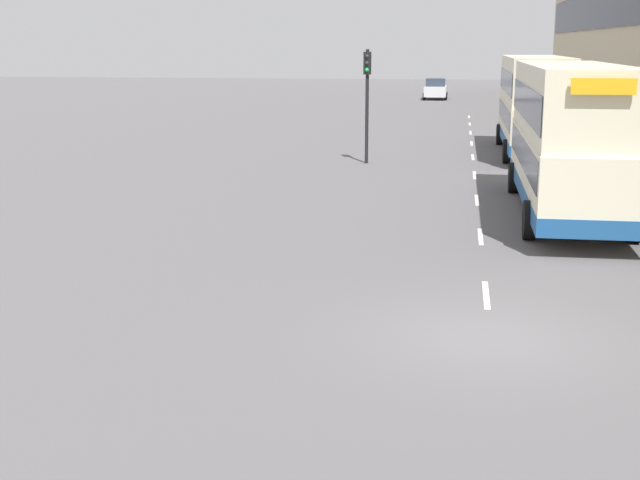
{
  "coord_description": "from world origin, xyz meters",
  "views": [
    {
      "loc": [
        -0.64,
        -14.64,
        4.89
      ],
      "look_at": [
        -5.26,
        15.0,
        -1.77
      ],
      "focal_mm": 50.0,
      "sensor_mm": 36.0,
      "label": 1
    }
  ],
  "objects_px": {
    "double_decker_bus_ahead": "(534,103)",
    "pedestrian_at_shelter": "(640,176)",
    "double_decker_bus_near": "(569,136)",
    "traffic_light_far_kerb": "(367,87)",
    "car_0": "(435,89)"
  },
  "relations": [
    {
      "from": "double_decker_bus_near",
      "to": "pedestrian_at_shelter",
      "type": "height_order",
      "value": "double_decker_bus_near"
    },
    {
      "from": "double_decker_bus_near",
      "to": "double_decker_bus_ahead",
      "type": "height_order",
      "value": "same"
    },
    {
      "from": "double_decker_bus_ahead",
      "to": "car_0",
      "type": "height_order",
      "value": "double_decker_bus_ahead"
    },
    {
      "from": "double_decker_bus_near",
      "to": "pedestrian_at_shelter",
      "type": "bearing_deg",
      "value": 29.16
    },
    {
      "from": "double_decker_bus_ahead",
      "to": "pedestrian_at_shelter",
      "type": "height_order",
      "value": "double_decker_bus_ahead"
    },
    {
      "from": "pedestrian_at_shelter",
      "to": "traffic_light_far_kerb",
      "type": "relative_size",
      "value": 0.37
    },
    {
      "from": "pedestrian_at_shelter",
      "to": "double_decker_bus_near",
      "type": "bearing_deg",
      "value": -150.84
    },
    {
      "from": "car_0",
      "to": "traffic_light_far_kerb",
      "type": "relative_size",
      "value": 0.85
    },
    {
      "from": "double_decker_bus_ahead",
      "to": "traffic_light_far_kerb",
      "type": "height_order",
      "value": "traffic_light_far_kerb"
    },
    {
      "from": "double_decker_bus_near",
      "to": "car_0",
      "type": "bearing_deg",
      "value": 95.59
    },
    {
      "from": "traffic_light_far_kerb",
      "to": "double_decker_bus_near",
      "type": "bearing_deg",
      "value": -56.6
    },
    {
      "from": "double_decker_bus_ahead",
      "to": "pedestrian_at_shelter",
      "type": "bearing_deg",
      "value": -81.01
    },
    {
      "from": "double_decker_bus_ahead",
      "to": "double_decker_bus_near",
      "type": "bearing_deg",
      "value": -90.55
    },
    {
      "from": "double_decker_bus_ahead",
      "to": "car_0",
      "type": "xyz_separation_m",
      "value": [
        -5.43,
        39.29,
        -1.39
      ]
    },
    {
      "from": "pedestrian_at_shelter",
      "to": "traffic_light_far_kerb",
      "type": "height_order",
      "value": "traffic_light_far_kerb"
    }
  ]
}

